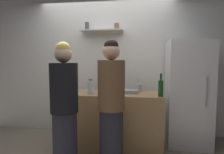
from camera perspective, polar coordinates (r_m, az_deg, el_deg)
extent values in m
cube|color=white|center=(3.67, -1.68, 3.44)|extent=(4.80, 0.10, 2.60)
cube|color=silver|center=(3.57, -3.13, 13.82)|extent=(0.78, 0.22, 0.02)
cylinder|color=#4C4C51|center=(3.64, -7.52, 14.90)|extent=(0.08, 0.08, 0.14)
cylinder|color=olive|center=(3.54, 1.38, 14.97)|extent=(0.09, 0.09, 0.11)
cube|color=white|center=(3.37, 21.81, -4.60)|extent=(0.68, 0.59, 1.72)
cylinder|color=#99999E|center=(3.11, 26.61, -3.93)|extent=(0.02, 0.02, 0.45)
cube|color=#9E7A51|center=(3.09, 0.00, -12.98)|extent=(1.53, 0.62, 0.89)
cube|color=gray|center=(2.99, 4.51, -4.29)|extent=(0.34, 0.24, 0.05)
cylinder|color=#B2B2B7|center=(3.18, 8.12, -3.16)|extent=(0.09, 0.09, 0.12)
cylinder|color=silver|center=(3.16, 8.08, -2.22)|extent=(0.03, 0.01, 0.15)
cylinder|color=silver|center=(3.18, 8.05, -1.92)|extent=(0.03, 0.04, 0.18)
cylinder|color=silver|center=(3.17, 8.03, -2.17)|extent=(0.01, 0.01, 0.16)
cylinder|color=silver|center=(3.16, 7.97, -2.14)|extent=(0.02, 0.01, 0.17)
cylinder|color=silver|center=(3.17, 7.86, -2.06)|extent=(0.01, 0.02, 0.17)
cylinder|color=#19471E|center=(2.74, 14.42, -3.42)|extent=(0.07, 0.07, 0.23)
cylinder|color=#19471E|center=(2.72, 14.48, -0.21)|extent=(0.03, 0.03, 0.08)
cylinder|color=black|center=(2.72, 14.51, 0.83)|extent=(0.03, 0.03, 0.02)
cylinder|color=#472814|center=(3.02, -2.94, -2.87)|extent=(0.08, 0.08, 0.19)
cylinder|color=#472814|center=(3.00, -2.95, -0.25)|extent=(0.03, 0.03, 0.09)
cylinder|color=maroon|center=(3.00, -2.96, 0.76)|extent=(0.04, 0.04, 0.02)
cylinder|color=#B2BFB2|center=(2.97, -11.67, -2.93)|extent=(0.08, 0.08, 0.20)
cylinder|color=#B2BFB2|center=(2.95, -11.72, -0.27)|extent=(0.03, 0.03, 0.07)
cylinder|color=#333333|center=(2.95, -11.73, 0.59)|extent=(0.04, 0.04, 0.02)
cylinder|color=silver|center=(2.89, -6.48, -3.30)|extent=(0.09, 0.09, 0.18)
cylinder|color=silver|center=(2.87, -6.50, -1.21)|extent=(0.05, 0.05, 0.03)
cylinder|color=blue|center=(2.87, -6.50, -0.78)|extent=(0.06, 0.06, 0.02)
cylinder|color=#262633|center=(2.54, -0.22, -18.28)|extent=(0.30, 0.30, 0.78)
cylinder|color=brown|center=(2.36, -0.23, -2.44)|extent=(0.34, 0.34, 0.62)
sphere|color=#D8AD8C|center=(2.34, -0.23, 7.69)|extent=(0.21, 0.21, 0.21)
sphere|color=black|center=(2.35, -0.23, 9.24)|extent=(0.18, 0.18, 0.18)
cylinder|color=#262633|center=(2.56, -13.90, -18.47)|extent=(0.30, 0.30, 0.76)
cylinder|color=black|center=(2.38, -14.24, -3.16)|extent=(0.34, 0.34, 0.60)
sphere|color=#D8AD8C|center=(2.36, -14.45, 6.64)|extent=(0.21, 0.21, 0.21)
sphere|color=#D8B759|center=(2.36, -14.48, 8.15)|extent=(0.18, 0.18, 0.18)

